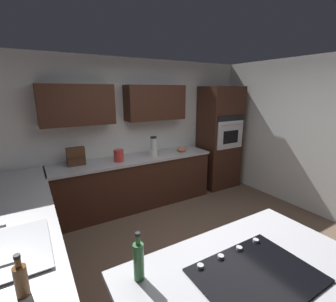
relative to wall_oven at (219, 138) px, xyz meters
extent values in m
plane|color=brown|center=(1.85, 1.72, -1.07)|extent=(14.00, 14.00, 0.00)
cube|color=silver|center=(1.85, -0.38, 0.23)|extent=(6.00, 0.10, 2.60)
cube|color=#381E14|center=(1.45, -0.16, 0.77)|extent=(1.10, 0.34, 0.62)
cube|color=#381E14|center=(2.80, -0.16, 0.77)|extent=(1.10, 0.34, 0.62)
cube|color=silver|center=(-0.60, 1.42, 0.23)|extent=(0.10, 4.00, 2.60)
cube|color=#381E14|center=(1.95, 0.00, -0.64)|extent=(2.80, 0.60, 0.86)
cube|color=#B2B2B7|center=(1.95, 0.00, -0.19)|extent=(2.84, 0.64, 0.04)
cube|color=#381E14|center=(3.67, 1.17, -0.64)|extent=(0.60, 2.90, 0.86)
cube|color=#B2B2B7|center=(3.67, 1.17, -0.19)|extent=(0.64, 2.94, 0.04)
cube|color=#B2B2B7|center=(2.34, 2.91, -0.19)|extent=(1.68, 1.08, 0.04)
cube|color=#381E14|center=(0.00, 0.00, 0.00)|extent=(0.80, 0.60, 2.13)
cube|color=silver|center=(0.00, 0.31, 0.11)|extent=(0.66, 0.03, 0.56)
cube|color=black|center=(0.00, 0.32, 0.07)|extent=(0.40, 0.01, 0.26)
cube|color=black|center=(0.00, 0.31, 0.44)|extent=(0.66, 0.02, 0.11)
cylinder|color=silver|center=(0.00, 0.35, 0.33)|extent=(0.56, 0.02, 0.02)
cube|color=#515456|center=(3.67, 1.67, -0.16)|extent=(0.40, 0.30, 0.02)
cube|color=#515456|center=(3.67, 2.01, -0.16)|extent=(0.40, 0.30, 0.02)
cube|color=#B7BABF|center=(3.67, 1.84, -0.15)|extent=(0.46, 0.70, 0.01)
cube|color=black|center=(2.34, 2.91, -0.16)|extent=(0.76, 0.56, 0.01)
cylinder|color=#B2B2B7|center=(2.07, 2.68, -0.14)|extent=(0.04, 0.04, 0.02)
cylinder|color=#B2B2B7|center=(2.25, 2.68, -0.14)|extent=(0.04, 0.04, 0.02)
cylinder|color=#B2B2B7|center=(2.43, 2.68, -0.14)|extent=(0.04, 0.04, 0.02)
cylinder|color=#B2B2B7|center=(2.61, 2.68, -0.14)|extent=(0.04, 0.04, 0.02)
cylinder|color=beige|center=(1.60, 0.04, -0.11)|extent=(0.15, 0.15, 0.11)
cylinder|color=silver|center=(1.60, 0.04, 0.05)|extent=(0.11, 0.11, 0.22)
cylinder|color=black|center=(1.60, 0.04, 0.18)|extent=(0.12, 0.12, 0.03)
ellipsoid|color=#CC724C|center=(1.00, 0.04, -0.12)|extent=(0.17, 0.17, 0.09)
cube|color=#472B19|center=(2.90, -0.08, -0.02)|extent=(0.27, 0.10, 0.29)
cube|color=#472B19|center=(2.90, -0.03, -0.02)|extent=(0.26, 0.02, 0.02)
cylinder|color=red|center=(2.25, 0.04, -0.07)|extent=(0.16, 0.16, 0.20)
cylinder|color=brown|center=(3.62, 2.32, -0.07)|extent=(0.07, 0.07, 0.19)
cylinder|color=brown|center=(3.62, 2.32, 0.05)|extent=(0.03, 0.03, 0.06)
cylinder|color=black|center=(3.62, 2.32, 0.09)|extent=(0.04, 0.04, 0.02)
cylinder|color=#336B38|center=(2.99, 2.55, -0.04)|extent=(0.07, 0.07, 0.25)
cylinder|color=#336B38|center=(2.99, 2.55, 0.11)|extent=(0.03, 0.03, 0.06)
cylinder|color=black|center=(2.99, 2.55, 0.15)|extent=(0.03, 0.03, 0.02)
camera|label=1|loc=(3.47, 3.71, 0.98)|focal=25.30mm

